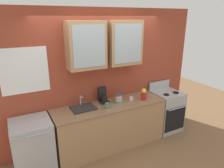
# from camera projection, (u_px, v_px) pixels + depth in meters

# --- Properties ---
(ground_plane) EXTENTS (10.00, 10.00, 0.00)m
(ground_plane) POSITION_uv_depth(u_px,v_px,m) (110.00, 145.00, 4.17)
(ground_plane) COLOR brown
(back_wall_unit) EXTENTS (4.27, 0.43, 2.65)m
(back_wall_unit) POSITION_uv_depth(u_px,v_px,m) (102.00, 70.00, 3.97)
(back_wall_unit) COLOR #993D28
(back_wall_unit) RESTS_ON ground_plane
(counter) EXTENTS (2.20, 0.66, 0.89)m
(counter) POSITION_uv_depth(u_px,v_px,m) (110.00, 125.00, 4.03)
(counter) COLOR #A87F56
(counter) RESTS_ON ground_plane
(stove_range) EXTENTS (0.60, 0.65, 1.07)m
(stove_range) POSITION_uv_depth(u_px,v_px,m) (166.00, 110.00, 4.66)
(stove_range) COLOR #ADAFB5
(stove_range) RESTS_ON ground_plane
(sink_faucet) EXTENTS (0.43, 0.33, 0.22)m
(sink_faucet) POSITION_uv_depth(u_px,v_px,m) (83.00, 108.00, 3.71)
(sink_faucet) COLOR #2D2D30
(sink_faucet) RESTS_ON counter
(bowl_stack) EXTENTS (0.16, 0.16, 0.17)m
(bowl_stack) POSITION_uv_depth(u_px,v_px,m) (119.00, 99.00, 3.97)
(bowl_stack) COLOR #669972
(bowl_stack) RESTS_ON counter
(vase) EXTENTS (0.10, 0.10, 0.24)m
(vase) POSITION_uv_depth(u_px,v_px,m) (144.00, 94.00, 4.09)
(vase) COLOR #B21E1E
(vase) RESTS_ON counter
(cup_near_sink) EXTENTS (0.12, 0.09, 0.10)m
(cup_near_sink) POSITION_uv_depth(u_px,v_px,m) (107.00, 106.00, 3.73)
(cup_near_sink) COLOR #4C7F59
(cup_near_sink) RESTS_ON counter
(cup_near_bowls) EXTENTS (0.10, 0.07, 0.08)m
(cup_near_bowls) POSITION_uv_depth(u_px,v_px,m) (131.00, 99.00, 4.07)
(cup_near_bowls) COLOR silver
(cup_near_bowls) RESTS_ON counter
(dishwasher) EXTENTS (0.63, 0.65, 0.89)m
(dishwasher) POSITION_uv_depth(u_px,v_px,m) (33.00, 146.00, 3.39)
(dishwasher) COLOR #ADAFB5
(dishwasher) RESTS_ON ground_plane
(coffee_maker) EXTENTS (0.17, 0.20, 0.29)m
(coffee_maker) POSITION_uv_depth(u_px,v_px,m) (103.00, 97.00, 3.99)
(coffee_maker) COLOR black
(coffee_maker) RESTS_ON counter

